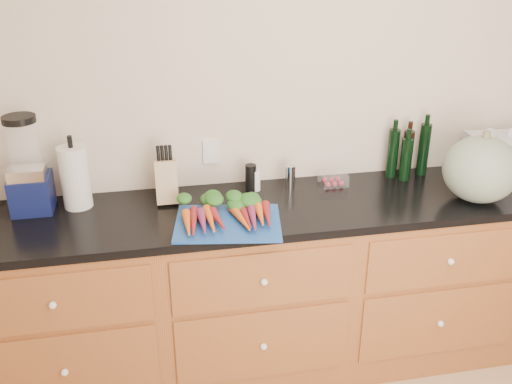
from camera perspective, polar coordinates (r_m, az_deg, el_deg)
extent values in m
cube|color=beige|center=(2.99, 6.86, 8.21)|extent=(4.10, 0.05, 2.60)
cube|color=brown|center=(3.07, 7.88, -8.96)|extent=(3.60, 0.60, 0.90)
cube|color=brown|center=(2.57, -19.63, -10.42)|extent=(0.82, 0.01, 0.28)
sphere|color=white|center=(2.56, -19.68, -10.63)|extent=(0.03, 0.03, 0.03)
cube|color=brown|center=(2.79, -18.55, -16.52)|extent=(0.82, 0.01, 0.38)
sphere|color=white|center=(2.78, -18.59, -16.74)|extent=(0.03, 0.03, 0.03)
cube|color=brown|center=(2.57, 0.74, -8.81)|extent=(0.82, 0.01, 0.28)
sphere|color=white|center=(2.56, 0.82, -9.00)|extent=(0.03, 0.03, 0.03)
cube|color=brown|center=(2.79, 0.70, -15.00)|extent=(0.82, 0.01, 0.38)
sphere|color=white|center=(2.77, 0.77, -15.21)|extent=(0.03, 0.03, 0.03)
cube|color=brown|center=(2.87, 18.76, -6.45)|extent=(0.82, 0.01, 0.28)
sphere|color=white|center=(2.86, 18.91, -6.61)|extent=(0.03, 0.03, 0.03)
cube|color=brown|center=(3.06, 17.84, -12.25)|extent=(0.82, 0.01, 0.38)
sphere|color=white|center=(3.05, 17.98, -12.42)|extent=(0.03, 0.03, 0.03)
cube|color=black|center=(2.84, 8.42, -1.03)|extent=(3.64, 0.62, 0.04)
cube|color=#1B4BA1|center=(2.56, -2.82, -3.11)|extent=(0.52, 0.43, 0.01)
cone|color=orange|center=(2.51, -6.82, -3.11)|extent=(0.04, 0.21, 0.04)
cone|color=maroon|center=(2.52, -6.07, -3.05)|extent=(0.04, 0.21, 0.04)
cone|color=#7F2757|center=(2.52, -5.32, -2.99)|extent=(0.04, 0.21, 0.04)
cone|color=orange|center=(2.52, -4.58, -2.92)|extent=(0.04, 0.21, 0.04)
cone|color=maroon|center=(2.52, -3.83, -2.86)|extent=(0.04, 0.21, 0.04)
ellipsoid|color=#24571D|center=(2.65, -5.69, -1.29)|extent=(0.21, 0.12, 0.06)
cone|color=orange|center=(2.54, -1.70, -2.68)|extent=(0.04, 0.21, 0.04)
cone|color=maroon|center=(2.54, -0.97, -2.61)|extent=(0.04, 0.21, 0.04)
cone|color=#7F2757|center=(2.55, -0.24, -2.55)|extent=(0.04, 0.21, 0.04)
cone|color=orange|center=(2.55, 0.49, -2.48)|extent=(0.04, 0.21, 0.04)
cone|color=maroon|center=(2.56, 1.22, -2.42)|extent=(0.04, 0.21, 0.04)
ellipsoid|color=#24571D|center=(2.68, -0.86, -0.89)|extent=(0.21, 0.12, 0.06)
ellipsoid|color=slate|center=(2.93, 21.55, 2.12)|extent=(0.36, 0.36, 0.32)
cube|color=#0F1648|center=(2.85, -21.49, -0.12)|extent=(0.18, 0.18, 0.17)
cube|color=silver|center=(2.78, -21.95, 1.72)|extent=(0.16, 0.11, 0.05)
cylinder|color=white|center=(2.77, -22.21, 4.11)|extent=(0.14, 0.14, 0.24)
cylinder|color=black|center=(2.73, -22.65, 6.74)|extent=(0.15, 0.15, 0.03)
cylinder|color=silver|center=(2.79, -17.65, 1.40)|extent=(0.13, 0.13, 0.30)
cube|color=tan|center=(2.77, -8.96, 1.07)|extent=(0.10, 0.10, 0.21)
cylinder|color=white|center=(2.87, -0.04, 1.17)|extent=(0.05, 0.05, 0.11)
cylinder|color=black|center=(2.86, -0.53, 1.42)|extent=(0.06, 0.06, 0.14)
cylinder|color=silver|center=(2.91, 3.43, 1.55)|extent=(0.05, 0.05, 0.12)
cube|color=white|center=(2.97, 7.72, 1.28)|extent=(0.13, 0.11, 0.06)
cylinder|color=black|center=(3.10, 13.50, 3.78)|extent=(0.06, 0.06, 0.26)
cylinder|color=black|center=(3.14, 14.88, 3.78)|extent=(0.06, 0.06, 0.24)
cylinder|color=black|center=(3.17, 16.41, 4.10)|extent=(0.06, 0.06, 0.28)
cylinder|color=black|center=(3.08, 14.75, 3.19)|extent=(0.06, 0.06, 0.23)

